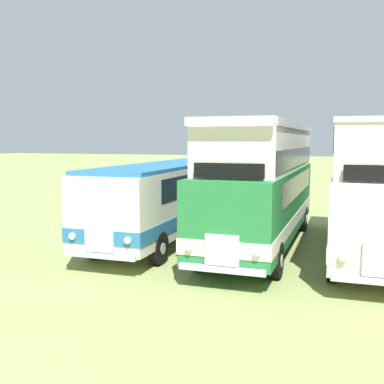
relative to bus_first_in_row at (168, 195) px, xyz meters
name	(u,v)px	position (x,y,z in m)	size (l,w,h in m)	color
ground_plane	(370,255)	(7.54, -0.15, -1.75)	(200.00, 200.00, 0.00)	#8C9956
bus_first_in_row	(168,195)	(0.00, 0.00, 0.00)	(2.74, 10.67, 2.99)	silver
bus_second_in_row	(263,183)	(3.77, 0.01, 0.61)	(2.67, 10.95, 4.52)	#237538
bus_third_in_row	(373,183)	(7.54, 0.03, 0.72)	(2.75, 10.47, 4.49)	silver
rope_fence_line	(365,198)	(7.54, 10.88, -1.08)	(21.15, 0.08, 1.05)	#8C704C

